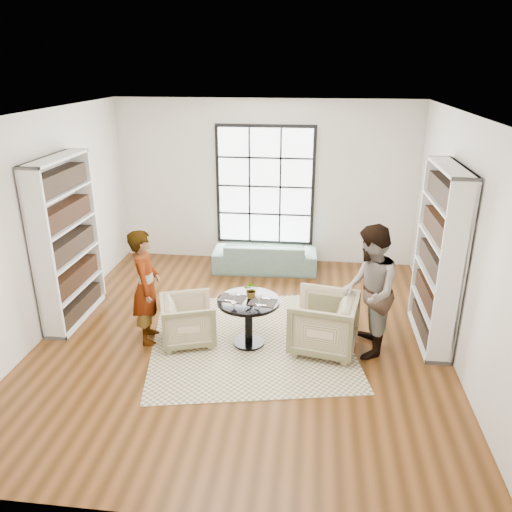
# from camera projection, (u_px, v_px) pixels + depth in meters

# --- Properties ---
(ground) EXTENTS (6.00, 6.00, 0.00)m
(ground) POSITION_uv_depth(u_px,v_px,m) (243.00, 337.00, 6.96)
(ground) COLOR brown
(room_shell) EXTENTS (6.00, 6.01, 6.00)m
(room_shell) POSITION_uv_depth(u_px,v_px,m) (247.00, 239.00, 7.00)
(room_shell) COLOR silver
(room_shell) RESTS_ON ground
(rug) EXTENTS (3.14, 3.14, 0.01)m
(rug) POSITION_uv_depth(u_px,v_px,m) (251.00, 340.00, 6.87)
(rug) COLOR beige
(rug) RESTS_ON ground
(pedestal_table) EXTENTS (0.83, 0.83, 0.67)m
(pedestal_table) POSITION_uv_depth(u_px,v_px,m) (249.00, 312.00, 6.61)
(pedestal_table) COLOR black
(pedestal_table) RESTS_ON ground
(sofa) EXTENTS (1.90, 0.80, 0.55)m
(sofa) POSITION_uv_depth(u_px,v_px,m) (265.00, 256.00, 9.12)
(sofa) COLOR gray
(sofa) RESTS_ON ground
(armchair_left) EXTENTS (0.90, 0.88, 0.65)m
(armchair_left) POSITION_uv_depth(u_px,v_px,m) (188.00, 320.00, 6.74)
(armchair_left) COLOR tan
(armchair_left) RESTS_ON ground
(armchair_right) EXTENTS (0.98, 0.96, 0.77)m
(armchair_right) POSITION_uv_depth(u_px,v_px,m) (323.00, 323.00, 6.54)
(armchair_right) COLOR tan
(armchair_right) RESTS_ON ground
(person_left) EXTENTS (0.49, 0.65, 1.59)m
(person_left) POSITION_uv_depth(u_px,v_px,m) (146.00, 287.00, 6.63)
(person_left) COLOR gray
(person_left) RESTS_ON ground
(person_right) EXTENTS (0.68, 0.86, 1.74)m
(person_right) POSITION_uv_depth(u_px,v_px,m) (369.00, 292.00, 6.30)
(person_right) COLOR gray
(person_right) RESTS_ON ground
(placemat_left) EXTENTS (0.38, 0.31, 0.01)m
(placemat_left) POSITION_uv_depth(u_px,v_px,m) (232.00, 298.00, 6.59)
(placemat_left) COLOR black
(placemat_left) RESTS_ON pedestal_table
(placemat_right) EXTENTS (0.38, 0.31, 0.01)m
(placemat_right) POSITION_uv_depth(u_px,v_px,m) (263.00, 302.00, 6.48)
(placemat_right) COLOR black
(placemat_right) RESTS_ON pedestal_table
(cutlery_left) EXTENTS (0.17, 0.24, 0.01)m
(cutlery_left) POSITION_uv_depth(u_px,v_px,m) (232.00, 298.00, 6.58)
(cutlery_left) COLOR #BDBCC1
(cutlery_left) RESTS_ON placemat_left
(cutlery_right) EXTENTS (0.17, 0.24, 0.01)m
(cutlery_right) POSITION_uv_depth(u_px,v_px,m) (263.00, 302.00, 6.48)
(cutlery_right) COLOR #BDBCC1
(cutlery_right) RESTS_ON placemat_right
(wine_glass_left) EXTENTS (0.08, 0.08, 0.18)m
(wine_glass_left) POSITION_uv_depth(u_px,v_px,m) (234.00, 294.00, 6.41)
(wine_glass_left) COLOR silver
(wine_glass_left) RESTS_ON pedestal_table
(wine_glass_right) EXTENTS (0.08, 0.08, 0.18)m
(wine_glass_right) POSITION_uv_depth(u_px,v_px,m) (259.00, 297.00, 6.35)
(wine_glass_right) COLOR silver
(wine_glass_right) RESTS_ON pedestal_table
(flower_centerpiece) EXTENTS (0.22, 0.20, 0.23)m
(flower_centerpiece) POSITION_uv_depth(u_px,v_px,m) (252.00, 290.00, 6.56)
(flower_centerpiece) COLOR gray
(flower_centerpiece) RESTS_ON pedestal_table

